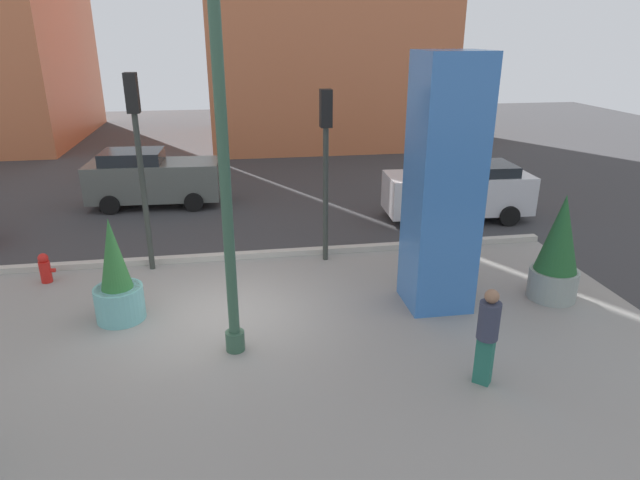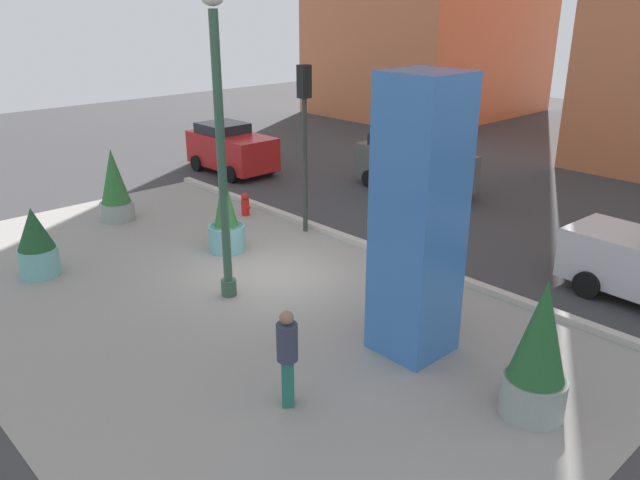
% 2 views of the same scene
% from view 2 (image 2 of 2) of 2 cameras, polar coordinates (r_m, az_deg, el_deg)
% --- Properties ---
extents(ground_plane, '(60.00, 60.00, 0.00)m').
position_cam_2_polar(ground_plane, '(18.44, 5.22, 0.30)').
color(ground_plane, '#38383A').
extents(plaza_pavement, '(18.00, 10.00, 0.02)m').
position_cam_2_polar(plaza_pavement, '(14.86, -10.56, -5.29)').
color(plaza_pavement, gray).
rests_on(plaza_pavement, ground_plane).
extents(curb_strip, '(18.00, 0.24, 0.16)m').
position_cam_2_polar(curb_strip, '(17.81, 3.33, -0.14)').
color(curb_strip, '#B7B2A8').
rests_on(curb_strip, ground_plane).
extents(lamp_post, '(0.44, 0.44, 6.65)m').
position_cam_2_polar(lamp_post, '(13.85, -8.94, 7.17)').
color(lamp_post, '#335642').
rests_on(lamp_post, ground_plane).
extents(art_pillar_blue, '(1.33, 1.33, 5.38)m').
position_cam_2_polar(art_pillar_blue, '(11.70, 8.94, 1.77)').
color(art_pillar_blue, '#3870BC').
rests_on(art_pillar_blue, ground_plane).
extents(potted_plant_by_pillar, '(0.97, 0.97, 1.78)m').
position_cam_2_polar(potted_plant_by_pillar, '(17.03, -24.40, -0.28)').
color(potted_plant_by_pillar, '#6BB2B2').
rests_on(potted_plant_by_pillar, ground_plane).
extents(potted_plant_curbside, '(1.05, 1.05, 2.27)m').
position_cam_2_polar(potted_plant_curbside, '(20.53, -18.16, 4.57)').
color(potted_plant_curbside, gray).
rests_on(potted_plant_curbside, ground_plane).
extents(potted_plant_near_left, '(1.07, 1.07, 2.45)m').
position_cam_2_polar(potted_plant_near_left, '(10.88, 19.24, -9.77)').
color(potted_plant_near_left, gray).
rests_on(potted_plant_near_left, ground_plane).
extents(potted_plant_mid_plaza, '(1.00, 1.00, 2.25)m').
position_cam_2_polar(potted_plant_mid_plaza, '(17.26, -8.55, 1.76)').
color(potted_plant_mid_plaza, '#6BB2B2').
rests_on(potted_plant_mid_plaza, ground_plane).
extents(fire_hydrant, '(0.36, 0.26, 0.75)m').
position_cam_2_polar(fire_hydrant, '(20.25, -6.81, 3.24)').
color(fire_hydrant, red).
rests_on(fire_hydrant, ground_plane).
extents(traffic_light_far_side, '(0.28, 0.42, 4.84)m').
position_cam_2_polar(traffic_light_far_side, '(17.96, -1.40, 10.59)').
color(traffic_light_far_side, '#333833').
rests_on(traffic_light_far_side, ground_plane).
extents(traffic_light_corner, '(0.28, 0.42, 4.42)m').
position_cam_2_polar(traffic_light_corner, '(14.96, 9.90, 7.09)').
color(traffic_light_corner, '#333833').
rests_on(traffic_light_corner, ground_plane).
extents(car_passing_lane, '(4.49, 2.11, 1.94)m').
position_cam_2_polar(car_passing_lane, '(22.91, 8.45, 6.83)').
color(car_passing_lane, '#565B56').
rests_on(car_passing_lane, ground_plane).
extents(car_curb_west, '(3.82, 2.08, 1.91)m').
position_cam_2_polar(car_curb_west, '(25.43, -8.08, 8.24)').
color(car_curb_west, red).
rests_on(car_curb_west, ground_plane).
extents(pedestrian_on_sidewalk, '(0.51, 0.51, 1.79)m').
position_cam_2_polar(pedestrian_on_sidewalk, '(10.59, -2.99, -10.25)').
color(pedestrian_on_sidewalk, '#236656').
rests_on(pedestrian_on_sidewalk, ground_plane).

